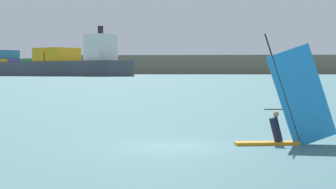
# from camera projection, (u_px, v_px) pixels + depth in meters

# --- Properties ---
(ground_plane) EXTENTS (4000.00, 4000.00, 0.00)m
(ground_plane) POSITION_uv_depth(u_px,v_px,m) (172.00, 146.00, 21.24)
(ground_plane) COLOR #386066
(windsurfer) EXTENTS (3.87, 1.39, 4.34)m
(windsurfer) POSITION_uv_depth(u_px,v_px,m) (287.00, 115.00, 21.58)
(windsurfer) COLOR orange
(windsurfer) RESTS_ON ground_plane
(cargo_ship) EXTENTS (161.94, 99.46, 36.37)m
(cargo_ship) POSITION_uv_depth(u_px,v_px,m) (45.00, 65.00, 449.36)
(cargo_ship) COLOR #3F444C
(cargo_ship) RESTS_ON ground_plane
(distant_headland) EXTENTS (833.61, 591.66, 32.69)m
(distant_headland) POSITION_uv_depth(u_px,v_px,m) (278.00, 66.00, 1202.35)
(distant_headland) COLOR #756B56
(distant_headland) RESTS_ON ground_plane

